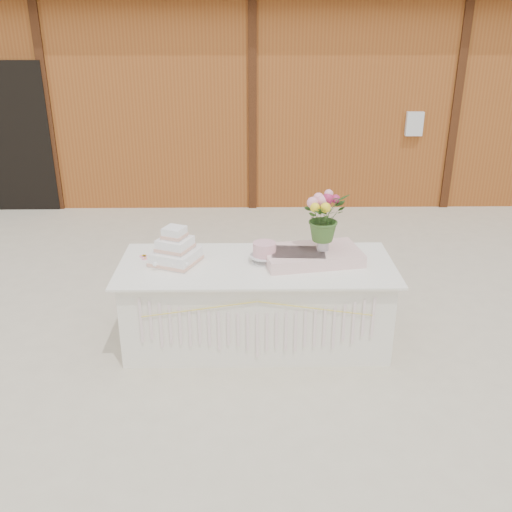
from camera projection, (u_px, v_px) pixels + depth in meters
The scene contains 9 objects.
ground at pixel (256, 340), 5.26m from camera, with size 80.00×80.00×0.00m, color beige.
barn at pixel (251, 83), 10.14m from camera, with size 12.60×4.60×3.30m.
cake_table at pixel (256, 303), 5.10m from camera, with size 2.40×1.00×0.77m.
wedding_cake at pixel (175, 251), 4.94m from camera, with size 0.48×0.48×0.33m.
pink_cake_stand at pixel (264, 251), 4.96m from camera, with size 0.25×0.25×0.18m.
satin_runner at pixel (312, 255), 5.00m from camera, with size 0.84×0.48×0.11m, color beige.
flower_vase at pixel (323, 242), 4.96m from camera, with size 0.10×0.10×0.14m, color #AAAAAE.
bouquet at pixel (324, 212), 4.85m from camera, with size 0.38×0.33×0.42m, color #385E25.
loose_flowers at pixel (145, 260), 5.02m from camera, with size 0.12×0.30×0.02m, color pink, non-canonical shape.
Camera 1 is at (-0.07, -4.55, 2.75)m, focal length 40.00 mm.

